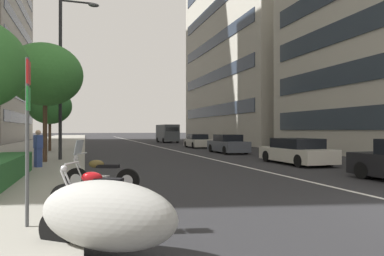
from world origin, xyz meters
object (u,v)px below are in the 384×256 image
at_px(motorcycle_far_end_row, 105,215).
at_px(motorcycle_nearest_camera, 98,195).
at_px(car_following_behind, 296,152).
at_px(pedestrian_on_plaza, 38,148).
at_px(car_far_down_avenue, 228,144).
at_px(street_lamp_with_banners, 66,65).
at_px(parking_sign_by_curb, 28,121).
at_px(street_tree_mid_sidewalk, 45,75).
at_px(motorcycle_by_sign_pole, 101,176).
at_px(street_tree_near_plaza_corner, 50,106).
at_px(car_approaching_light, 197,141).
at_px(delivery_van_ahead, 167,133).

bearing_deg(motorcycle_far_end_row, motorcycle_nearest_camera, -52.55).
bearing_deg(car_following_behind, pedestrian_on_plaza, 85.82).
relative_size(car_far_down_avenue, street_lamp_with_banners, 0.49).
relative_size(parking_sign_by_curb, pedestrian_on_plaza, 1.76).
bearing_deg(street_tree_mid_sidewalk, pedestrian_on_plaza, 179.74).
distance_m(motorcycle_far_end_row, pedestrian_on_plaza, 11.72).
height_order(car_far_down_avenue, parking_sign_by_curb, parking_sign_by_curb).
xyz_separation_m(motorcycle_nearest_camera, car_far_down_avenue, (16.94, -10.24, 0.25)).
height_order(motorcycle_by_sign_pole, street_tree_mid_sidewalk, street_tree_mid_sidewalk).
distance_m(street_tree_mid_sidewalk, street_tree_near_plaza_corner, 9.94).
bearing_deg(motorcycle_far_end_row, street_tree_mid_sidewalk, -43.59).
relative_size(motorcycle_far_end_row, parking_sign_by_curb, 0.76).
bearing_deg(parking_sign_by_curb, car_far_down_avenue, -32.27).
relative_size(motorcycle_far_end_row, car_approaching_light, 0.53).
bearing_deg(parking_sign_by_curb, car_approaching_light, -23.92).
xyz_separation_m(motorcycle_far_end_row, delivery_van_ahead, (42.60, -10.86, 0.76)).
height_order(street_tree_near_plaza_corner, pedestrian_on_plaza, street_tree_near_plaza_corner).
distance_m(motorcycle_by_sign_pole, pedestrian_on_plaza, 6.64).
distance_m(street_tree_mid_sidewalk, pedestrian_on_plaza, 4.46).
relative_size(parking_sign_by_curb, street_tree_near_plaza_corner, 0.58).
relative_size(car_approaching_light, delivery_van_ahead, 0.81).
height_order(motorcycle_by_sign_pole, street_tree_near_plaza_corner, street_tree_near_plaza_corner).
xyz_separation_m(motorcycle_by_sign_pole, delivery_van_ahead, (37.27, -10.70, 0.89)).
xyz_separation_m(car_following_behind, car_approaching_light, (17.14, -0.19, -0.01)).
xyz_separation_m(motorcycle_far_end_row, pedestrian_on_plaza, (11.49, 2.25, 0.38)).
distance_m(delivery_van_ahead, street_tree_near_plaza_corner, 23.30).
bearing_deg(pedestrian_on_plaza, street_tree_near_plaza_corner, -117.27).
xyz_separation_m(motorcycle_nearest_camera, street_tree_near_plaza_corner, (21.34, 2.90, 3.22)).
xyz_separation_m(car_approaching_light, street_lamp_with_banners, (-12.46, 11.79, 4.77)).
bearing_deg(pedestrian_on_plaza, street_lamp_with_banners, -134.10).
xyz_separation_m(motorcycle_far_end_row, car_far_down_avenue, (19.54, -10.24, 0.07)).
bearing_deg(street_lamp_with_banners, motorcycle_by_sign_pole, -171.63).
height_order(motorcycle_by_sign_pole, car_following_behind, motorcycle_by_sign_pole).
distance_m(parking_sign_by_curb, street_tree_mid_sidewalk, 12.97).
relative_size(motorcycle_nearest_camera, motorcycle_by_sign_pole, 0.99).
bearing_deg(pedestrian_on_plaza, car_approaching_light, -158.33).
distance_m(car_following_behind, car_approaching_light, 17.14).
relative_size(motorcycle_by_sign_pole, street_lamp_with_banners, 0.23).
distance_m(car_far_down_avenue, pedestrian_on_plaza, 14.86).
distance_m(parking_sign_by_curb, street_lamp_with_banners, 14.30).
height_order(motorcycle_far_end_row, motorcycle_nearest_camera, motorcycle_nearest_camera).
bearing_deg(street_lamp_with_banners, street_tree_mid_sidewalk, 143.08).
relative_size(motorcycle_by_sign_pole, pedestrian_on_plaza, 1.26).
relative_size(car_far_down_avenue, delivery_van_ahead, 0.86).
relative_size(motorcycle_nearest_camera, street_tree_near_plaza_corner, 0.42).
distance_m(car_approaching_light, delivery_van_ahead, 14.85).
distance_m(motorcycle_nearest_camera, car_approaching_light, 27.26).
bearing_deg(car_far_down_avenue, motorcycle_nearest_camera, 148.73).
bearing_deg(motorcycle_by_sign_pole, pedestrian_on_plaza, -44.32).
bearing_deg(parking_sign_by_curb, motorcycle_nearest_camera, -45.67).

